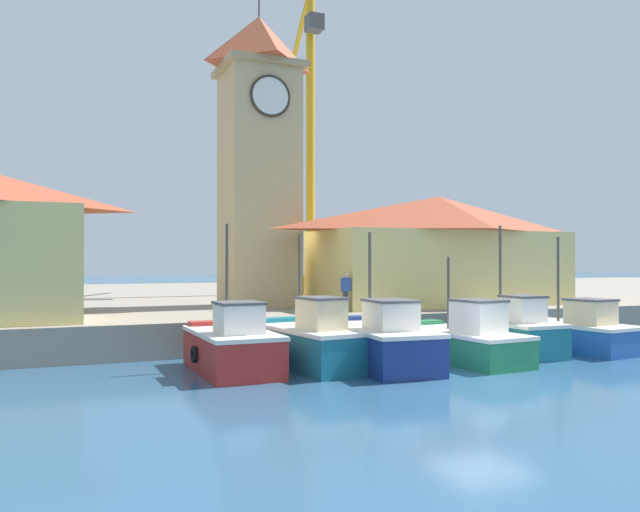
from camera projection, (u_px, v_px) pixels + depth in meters
The scene contains 12 objects.
ground_plane at pixel (481, 380), 17.19m from camera, with size 300.00×300.00×0.00m, color #2D567A.
quay_wharf at pixel (229, 301), 42.02m from camera, with size 120.00×40.00×1.21m, color gray.
fishing_boat_far_left at pixel (232, 346), 18.43m from camera, with size 2.20×4.39×4.43m.
fishing_boat_left_outer at pixel (309, 342), 19.19m from camera, with size 2.37×4.78×4.16m.
fishing_boat_left_inner at pixel (379, 342), 19.35m from camera, with size 2.46×5.40×4.21m.
fishing_boat_mid_left at pixel (462, 340), 20.39m from camera, with size 2.36×5.08×3.43m.
fishing_boat_center at pixel (510, 333), 22.01m from camera, with size 2.00×4.11×4.57m.
fishing_boat_mid_right at pixel (573, 332), 22.92m from camera, with size 2.58×4.91×4.21m.
clock_tower at pixel (259, 153), 29.34m from camera, with size 3.73×3.73×15.25m.
warehouse_right at pixel (439, 249), 30.16m from camera, with size 12.34×5.74×5.22m.
port_crane_near at pixel (310, 172), 40.67m from camera, with size 2.40×8.28×20.15m.
dock_worker_near_tower at pixel (346, 292), 25.35m from camera, with size 0.34×0.22×1.62m.
Camera 1 is at (-10.82, -14.11, 3.25)m, focal length 35.00 mm.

